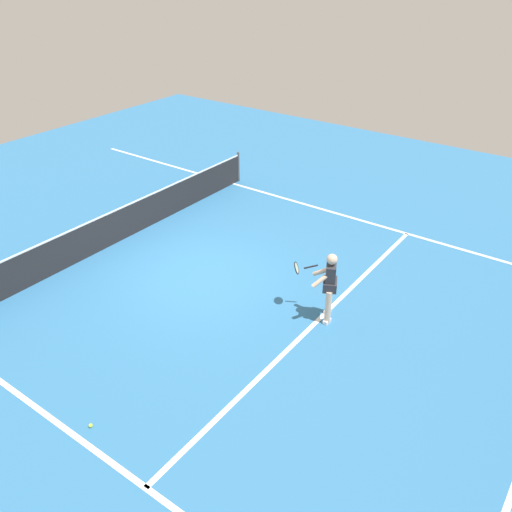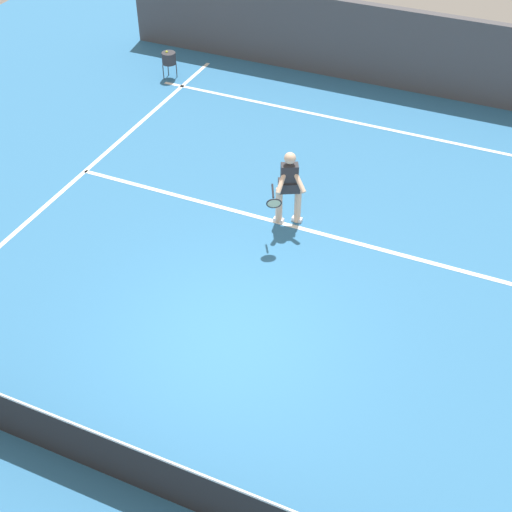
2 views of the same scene
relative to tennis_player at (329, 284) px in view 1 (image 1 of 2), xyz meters
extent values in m
plane|color=teal|center=(-0.26, 3.19, -0.85)|extent=(25.91, 25.91, 0.00)
cube|color=white|center=(-0.26, 0.08, -0.84)|extent=(9.80, 0.10, 0.01)
cube|color=white|center=(-5.16, 3.19, -0.84)|extent=(0.10, 17.93, 0.01)
cube|color=white|center=(4.64, 3.19, -0.84)|extent=(0.10, 17.93, 0.01)
cylinder|color=#4C4C51|center=(4.94, 6.14, -0.35)|extent=(0.08, 0.08, 1.00)
cube|color=#232326|center=(-0.26, 6.14, -0.41)|extent=(10.32, 0.02, 0.88)
cube|color=white|center=(-0.26, 6.14, 0.06)|extent=(10.32, 0.02, 0.04)
cylinder|color=beige|center=(-0.15, -0.11, -0.46)|extent=(0.13, 0.13, 0.78)
cylinder|color=beige|center=(0.17, 0.05, -0.46)|extent=(0.13, 0.13, 0.78)
cube|color=white|center=(-0.15, -0.11, -0.81)|extent=(0.20, 0.10, 0.08)
cube|color=white|center=(0.17, 0.05, -0.81)|extent=(0.20, 0.10, 0.08)
cube|color=#2D2D33|center=(0.01, -0.03, 0.19)|extent=(0.38, 0.32, 0.52)
cube|color=#2D2D33|center=(0.01, -0.03, -0.01)|extent=(0.48, 0.43, 0.20)
sphere|color=beige|center=(0.01, -0.03, 0.59)|extent=(0.22, 0.22, 0.22)
cylinder|color=beige|center=(-0.20, 0.04, 0.21)|extent=(0.43, 0.36, 0.37)
cylinder|color=beige|center=(0.07, 0.17, 0.21)|extent=(0.11, 0.48, 0.37)
cylinder|color=black|center=(0.12, 0.50, 0.17)|extent=(0.17, 0.28, 0.14)
torus|color=black|center=(-0.02, 0.77, 0.11)|extent=(0.31, 0.24, 0.28)
cylinder|color=beige|center=(-0.02, 0.77, 0.11)|extent=(0.25, 0.19, 0.23)
sphere|color=#D1E533|center=(-4.89, 1.64, -0.81)|extent=(0.07, 0.07, 0.07)
camera|label=1|loc=(-8.28, -4.17, 5.99)|focal=37.46mm
camera|label=2|loc=(-3.83, 10.19, 7.43)|focal=49.27mm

